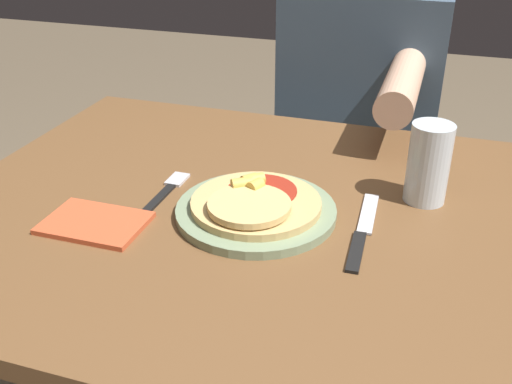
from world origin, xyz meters
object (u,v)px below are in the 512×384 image
Objects in this scene: knife at (363,231)px; pizza at (255,202)px; person_diner at (360,118)px; fork at (164,193)px; drinking_glass at (429,163)px; plate at (256,211)px; dining_table at (287,279)px.

pizza is at bearing -178.90° from knife.
knife is 0.19× the size of person_diner.
pizza is 0.16m from fork.
pizza is at bearing -151.15° from drinking_glass.
pizza reaches higher than knife.
person_diner is (-0.10, 0.65, -0.07)m from knife.
plate is 0.28m from drinking_glass.
fork is 0.15× the size of person_diner.
dining_table is at bearing 23.20° from plate.
knife is at bearing 1.10° from pizza.
dining_table is at bearing 170.00° from knife.
person_diner is at bearing 70.71° from fork.
plate is at bearing 72.01° from pizza.
pizza is 1.13× the size of fork.
pizza is at bearing -153.79° from dining_table.
fork is (-0.21, -0.00, 0.13)m from dining_table.
plate is at bearing -6.03° from fork.
pizza is at bearing -95.22° from person_diner.
drinking_glass reaches higher than pizza.
knife is at bearing -80.88° from person_diner.
drinking_glass reaches higher than dining_table.
fork is 0.42m from drinking_glass.
knife is 1.72× the size of drinking_glass.
knife reaches higher than dining_table.
fork is 0.33m from knife.
dining_table is at bearing 0.78° from fork.
dining_table is 4.98× the size of knife.
plate is 0.66m from person_diner.
drinking_glass is at bearing 15.53° from fork.
fork is at bearing -179.22° from dining_table.
fork reaches higher than dining_table.
dining_table is 0.24m from fork.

